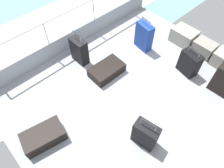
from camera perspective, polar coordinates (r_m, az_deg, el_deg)
ground_plane at (r=4.58m, az=6.42°, el=-2.75°), size 4.40×5.20×0.06m
gunwale_port at (r=5.52m, az=-10.37°, el=12.52°), size 0.06×5.20×0.45m
railing_port at (r=5.19m, az=-11.29°, el=17.19°), size 0.04×4.20×1.02m
sea_wake at (r=6.88m, az=-16.96°, el=14.18°), size 12.00×12.00×0.01m
cargo_crate_0 at (r=5.84m, az=19.17°, el=12.41°), size 0.64×0.45×0.39m
cargo_crate_1 at (r=5.71m, az=24.04°, el=9.09°), size 0.54×0.39×0.34m
suitcase_0 at (r=4.79m, az=-1.46°, el=3.82°), size 0.50×0.80×0.23m
suitcase_1 at (r=4.10m, az=-18.37°, el=-13.58°), size 0.57×0.82×0.26m
suitcase_2 at (r=3.79m, az=9.19°, el=-13.56°), size 0.48×0.32×0.74m
suitcase_3 at (r=5.33m, az=8.80°, el=12.89°), size 0.48×0.27×0.84m
suitcase_4 at (r=5.01m, az=20.58°, el=5.45°), size 0.49×0.34×0.68m
suitcase_5 at (r=4.90m, az=28.61°, el=0.85°), size 0.46×0.28×0.86m
suitcase_6 at (r=4.99m, az=-9.02°, el=9.06°), size 0.44×0.24×0.84m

